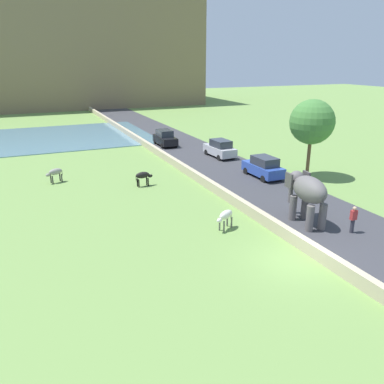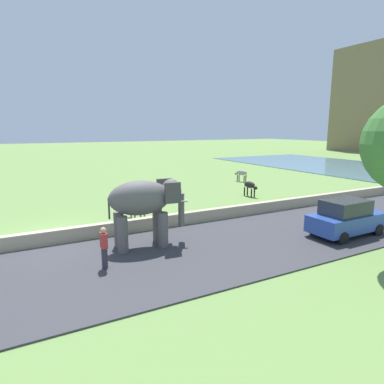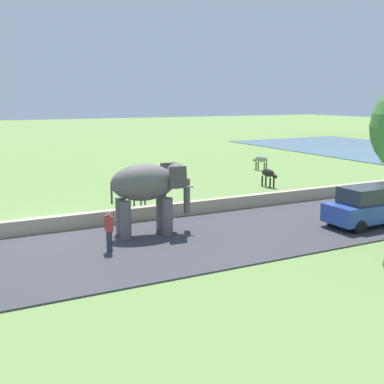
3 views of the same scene
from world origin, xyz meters
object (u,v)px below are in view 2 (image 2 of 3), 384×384
at_px(elephant, 145,202).
at_px(cow_grey, 241,173).
at_px(person_beside_elephant, 104,247).
at_px(cow_white, 137,204).
at_px(cow_black, 250,186).
at_px(car_blue, 347,218).

xyz_separation_m(elephant, cow_grey, (-12.81, 14.60, -1.20)).
bearing_deg(person_beside_elephant, cow_white, 151.67).
bearing_deg(person_beside_elephant, cow_grey, 130.52).
bearing_deg(cow_black, cow_grey, 148.95).
relative_size(elephant, cow_white, 2.54).
bearing_deg(person_beside_elephant, cow_black, 122.08).
relative_size(person_beside_elephant, cow_black, 1.16).
bearing_deg(cow_white, cow_black, 101.26).
bearing_deg(person_beside_elephant, car_blue, 82.05).
distance_m(person_beside_elephant, car_blue, 11.43).
height_order(elephant, cow_grey, elephant).
relative_size(person_beside_elephant, cow_grey, 1.15).
bearing_deg(car_blue, cow_white, -134.73).
distance_m(car_blue, cow_grey, 16.85).
height_order(elephant, cow_black, elephant).
xyz_separation_m(person_beside_elephant, car_blue, (1.58, 11.32, 0.03)).
height_order(elephant, person_beside_elephant, elephant).
distance_m(elephant, cow_black, 12.83).
bearing_deg(elephant, cow_black, 121.44).
xyz_separation_m(car_blue, cow_grey, (-15.94, 5.48, -0.06)).
height_order(person_beside_elephant, car_blue, car_blue).
bearing_deg(cow_grey, car_blue, -18.97).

